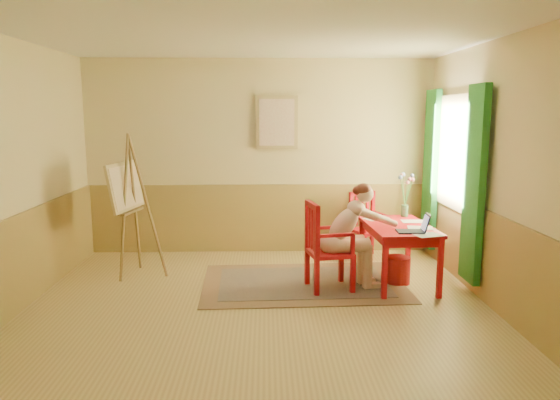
{
  "coord_description": "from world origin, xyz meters",
  "views": [
    {
      "loc": [
        0.08,
        -5.39,
        2.04
      ],
      "look_at": [
        0.25,
        0.55,
        1.05
      ],
      "focal_mm": 33.74,
      "sensor_mm": 36.0,
      "label": 1
    }
  ],
  "objects_px": {
    "laptop": "(415,229)",
    "figure": "(350,231)",
    "easel": "(128,192)",
    "chair_left": "(325,247)",
    "chair_back": "(367,226)",
    "table": "(398,232)"
  },
  "relations": [
    {
      "from": "laptop",
      "to": "figure",
      "type": "bearing_deg",
      "value": 162.62
    },
    {
      "from": "figure",
      "to": "easel",
      "type": "bearing_deg",
      "value": 167.18
    },
    {
      "from": "chair_left",
      "to": "chair_back",
      "type": "distance_m",
      "value": 1.54
    },
    {
      "from": "chair_back",
      "to": "laptop",
      "type": "distance_m",
      "value": 1.57
    },
    {
      "from": "figure",
      "to": "laptop",
      "type": "xyz_separation_m",
      "value": [
        0.69,
        -0.22,
        0.08
      ]
    },
    {
      "from": "laptop",
      "to": "easel",
      "type": "height_order",
      "value": "easel"
    },
    {
      "from": "figure",
      "to": "easel",
      "type": "relative_size",
      "value": 0.69
    },
    {
      "from": "easel",
      "to": "chair_left",
      "type": "bearing_deg",
      "value": -15.43
    },
    {
      "from": "chair_left",
      "to": "chair_back",
      "type": "relative_size",
      "value": 1.11
    },
    {
      "from": "table",
      "to": "figure",
      "type": "xyz_separation_m",
      "value": [
        -0.61,
        -0.18,
        0.05
      ]
    },
    {
      "from": "table",
      "to": "easel",
      "type": "distance_m",
      "value": 3.35
    },
    {
      "from": "table",
      "to": "figure",
      "type": "distance_m",
      "value": 0.63
    },
    {
      "from": "table",
      "to": "laptop",
      "type": "relative_size",
      "value": 3.45
    },
    {
      "from": "table",
      "to": "chair_back",
      "type": "distance_m",
      "value": 1.14
    },
    {
      "from": "chair_back",
      "to": "easel",
      "type": "xyz_separation_m",
      "value": [
        -3.14,
        -0.69,
        0.59
      ]
    },
    {
      "from": "chair_back",
      "to": "laptop",
      "type": "bearing_deg",
      "value": -80.94
    },
    {
      "from": "chair_left",
      "to": "figure",
      "type": "relative_size",
      "value": 0.84
    },
    {
      "from": "table",
      "to": "chair_back",
      "type": "xyz_separation_m",
      "value": [
        -0.16,
        1.12,
        -0.16
      ]
    },
    {
      "from": "table",
      "to": "chair_back",
      "type": "relative_size",
      "value": 1.32
    },
    {
      "from": "chair_left",
      "to": "chair_back",
      "type": "xyz_separation_m",
      "value": [
        0.74,
        1.35,
        -0.05
      ]
    },
    {
      "from": "chair_back",
      "to": "chair_left",
      "type": "bearing_deg",
      "value": -118.72
    },
    {
      "from": "chair_left",
      "to": "easel",
      "type": "height_order",
      "value": "easel"
    }
  ]
}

